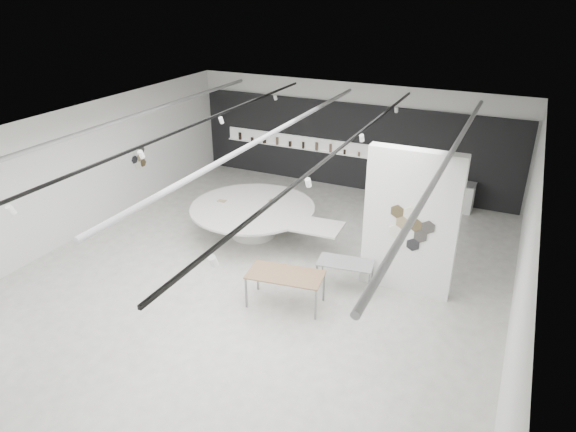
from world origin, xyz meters
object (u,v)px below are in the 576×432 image
at_px(partition_column, 410,223).
at_px(display_island, 255,217).
at_px(kitchen_counter, 448,194).
at_px(sample_table_wood, 285,276).
at_px(sample_table_stone, 345,264).

distance_m(partition_column, display_island, 4.98).
bearing_deg(kitchen_counter, partition_column, -89.42).
height_order(display_island, sample_table_wood, display_island).
relative_size(display_island, kitchen_counter, 2.86).
distance_m(sample_table_wood, sample_table_stone, 1.67).
relative_size(display_island, sample_table_wood, 2.60).
distance_m(partition_column, sample_table_wood, 3.21).
relative_size(sample_table_wood, kitchen_counter, 1.10).
distance_m(sample_table_wood, kitchen_counter, 7.82).
xyz_separation_m(display_island, sample_table_wood, (2.37, -2.85, 0.15)).
relative_size(sample_table_stone, kitchen_counter, 0.85).
distance_m(partition_column, sample_table_stone, 1.88).
height_order(sample_table_wood, kitchen_counter, kitchen_counter).
relative_size(sample_table_wood, sample_table_stone, 1.29).
distance_m(sample_table_stone, kitchen_counter, 6.26).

